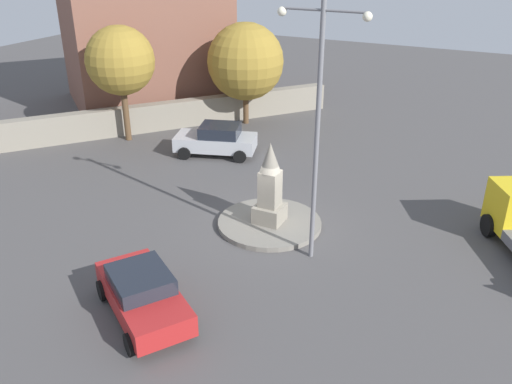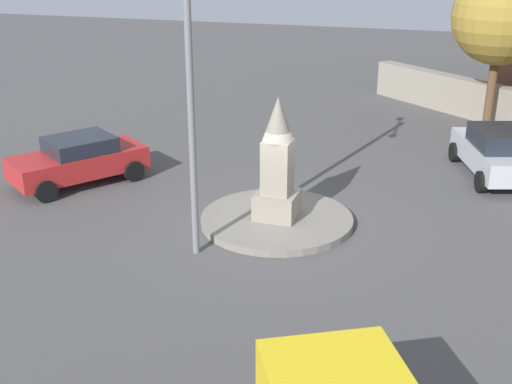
% 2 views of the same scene
% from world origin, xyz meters
% --- Properties ---
extents(ground_plane, '(80.00, 80.00, 0.00)m').
position_xyz_m(ground_plane, '(0.00, 0.00, 0.00)').
color(ground_plane, '#4F4C4C').
extents(traffic_island, '(4.00, 4.00, 0.19)m').
position_xyz_m(traffic_island, '(0.00, 0.00, 0.10)').
color(traffic_island, gray).
rests_on(traffic_island, ground).
extents(monument, '(1.06, 1.06, 3.19)m').
position_xyz_m(monument, '(0.00, 0.00, 1.61)').
color(monument, gray).
rests_on(monument, traffic_island).
extents(streetlamp, '(2.84, 0.28, 8.55)m').
position_xyz_m(streetlamp, '(2.22, -1.35, 5.11)').
color(streetlamp, slate).
rests_on(streetlamp, ground).
extents(car_red_waiting, '(4.23, 3.64, 1.44)m').
position_xyz_m(car_red_waiting, '(-1.03, -6.53, 0.75)').
color(car_red_waiting, '#B22323').
rests_on(car_red_waiting, ground).
extents(car_silver_approaching, '(4.37, 2.94, 1.59)m').
position_xyz_m(car_silver_approaching, '(-5.52, 5.54, 0.81)').
color(car_silver_approaching, '#B7BABF').
rests_on(car_silver_approaching, ground).
extents(tree_mid_cluster, '(3.56, 3.56, 6.09)m').
position_xyz_m(tree_mid_cluster, '(-11.00, 5.32, 4.29)').
color(tree_mid_cluster, brown).
rests_on(tree_mid_cluster, ground).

